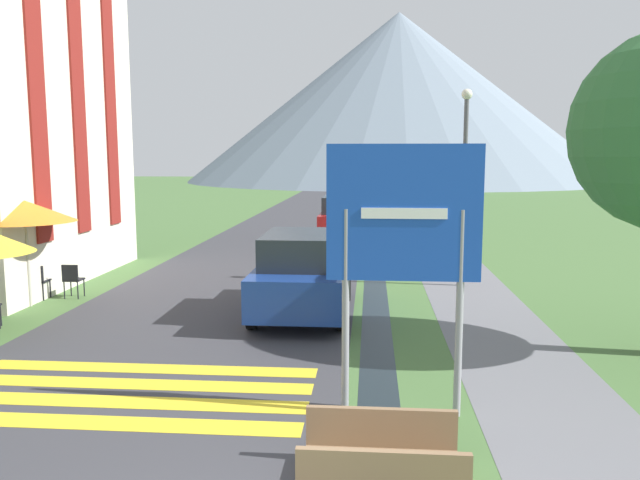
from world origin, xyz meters
The scene contains 14 objects.
ground_plane centered at (0.00, 20.00, 0.00)m, with size 160.00×160.00×0.00m, color #476B38.
road centered at (-2.50, 30.00, 0.00)m, with size 6.40×60.00×0.01m.
footpath centered at (3.60, 30.00, 0.00)m, with size 2.20×60.00×0.01m.
drainage_channel centered at (1.20, 30.00, 0.00)m, with size 0.60×60.00×0.00m.
crosswalk_marking centered at (-2.50, 4.09, 0.01)m, with size 5.44×2.54×0.01m.
mountain_distant centered at (4.70, 84.56, 11.49)m, with size 58.16×58.16×22.99m.
road_sign centered at (1.49, 3.65, 2.42)m, with size 2.01×0.11×3.62m.
footbridge centered at (1.20, 1.76, 0.23)m, with size 1.70×1.10×0.65m.
parked_car_near centered at (-0.40, 8.91, 0.91)m, with size 1.99×4.32×1.82m.
parked_car_far centered at (-0.19, 21.35, 0.91)m, with size 1.73×3.97×1.82m.
cafe_chair_far_left centered at (-6.97, 9.77, 0.51)m, with size 0.40×0.40×0.85m.
cafe_chair_far_right centered at (-6.20, 9.97, 0.51)m, with size 0.40×0.40×0.85m.
cafe_umbrella_middle_orange centered at (-6.80, 9.11, 2.22)m, with size 2.25×2.25×2.47m.
streetlamp centered at (3.51, 12.29, 3.08)m, with size 0.28×0.28×5.19m.
Camera 1 is at (1.05, -4.45, 3.47)m, focal length 35.00 mm.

